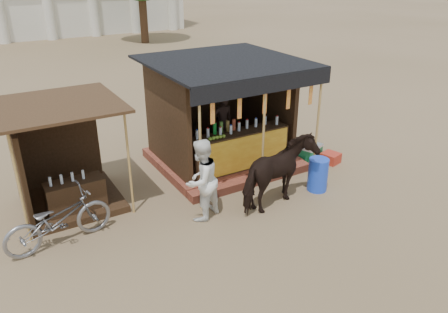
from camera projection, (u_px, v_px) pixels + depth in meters
ground at (265, 235)px, 8.70m from camera, size 120.00×120.00×0.00m
main_stall at (223, 127)px, 11.37m from camera, size 3.60×3.61×2.78m
secondary_stall at (59, 171)px, 9.42m from camera, size 2.40×2.40×2.38m
cow at (279, 174)px, 9.41m from camera, size 2.02×1.30×1.57m
motorbike at (58, 220)px, 8.23m from camera, size 2.13×1.00×1.07m
bystander at (201, 180)px, 8.95m from camera, size 1.06×0.96×1.76m
blue_barrel at (318, 175)px, 10.26m from camera, size 0.60×0.60×0.80m
red_crate at (331, 158)px, 11.75m from camera, size 0.51×0.53×0.27m
cooler at (310, 153)px, 11.81m from camera, size 0.75×0.64×0.46m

